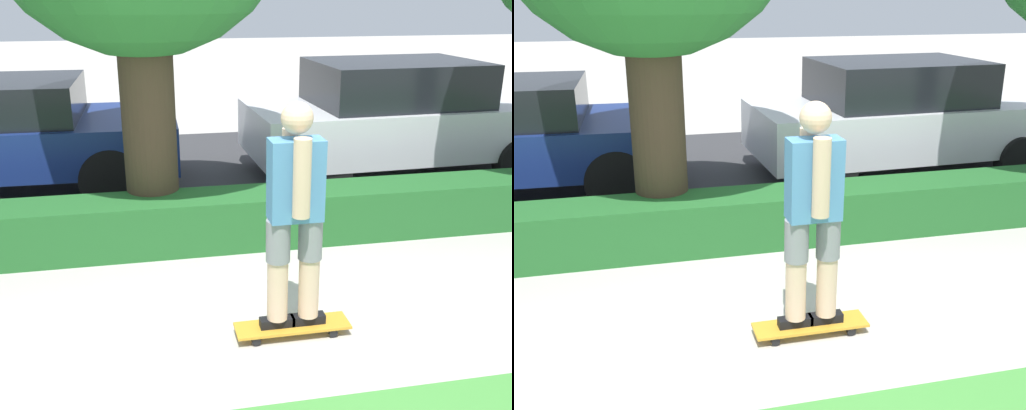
% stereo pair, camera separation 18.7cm
% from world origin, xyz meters
% --- Properties ---
extents(ground_plane, '(60.00, 60.00, 0.00)m').
position_xyz_m(ground_plane, '(0.00, 0.00, 0.00)').
color(ground_plane, '#BCB7AD').
extents(street_asphalt, '(15.65, 5.00, 0.01)m').
position_xyz_m(street_asphalt, '(0.00, 4.20, 0.00)').
color(street_asphalt, '#38383A').
rests_on(street_asphalt, ground_plane).
extents(hedge_row, '(15.65, 0.60, 0.53)m').
position_xyz_m(hedge_row, '(0.00, 1.60, 0.27)').
color(hedge_row, '#236028').
rests_on(hedge_row, ground_plane).
extents(skateboard, '(0.87, 0.24, 0.09)m').
position_xyz_m(skateboard, '(0.19, -0.22, 0.07)').
color(skateboard, gold).
rests_on(skateboard, ground_plane).
extents(skater_person, '(0.50, 0.43, 1.68)m').
position_xyz_m(skater_person, '(0.19, -0.22, 0.99)').
color(skater_person, black).
rests_on(skater_person, skateboard).
extents(parked_car_middle, '(4.35, 2.04, 1.57)m').
position_xyz_m(parked_car_middle, '(2.75, 3.76, 0.80)').
color(parked_car_middle, silver).
rests_on(parked_car_middle, ground_plane).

